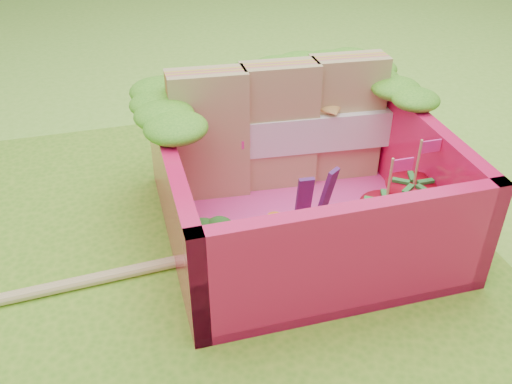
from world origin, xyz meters
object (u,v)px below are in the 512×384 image
object	(u,v)px
broccoli	(215,249)
strawberry_left	(383,224)
bento_box	(300,181)
chopsticks	(8,298)
sandwich_stack	(280,127)
strawberry_right	(410,207)

from	to	relation	value
broccoli	strawberry_left	size ratio (longest dim) A/B	0.68
bento_box	broccoli	bearing A→B (deg)	-145.58
broccoli	chopsticks	bearing A→B (deg)	169.64
strawberry_left	broccoli	bearing A→B (deg)	-177.83
sandwich_stack	strawberry_right	world-z (taller)	sandwich_stack
broccoli	strawberry_left	distance (m)	0.80
sandwich_stack	chopsticks	world-z (taller)	sandwich_stack
bento_box	strawberry_left	world-z (taller)	bento_box
sandwich_stack	strawberry_left	bearing A→B (deg)	-66.14
broccoli	chopsticks	xyz separation A→B (m)	(-0.88, 0.16, -0.21)
chopsticks	strawberry_left	bearing A→B (deg)	-4.46
strawberry_left	chopsticks	size ratio (longest dim) A/B	0.24
bento_box	strawberry_right	distance (m)	0.54
chopsticks	broccoli	bearing A→B (deg)	-10.36
strawberry_left	strawberry_right	bearing A→B (deg)	24.21
bento_box	sandwich_stack	world-z (taller)	sandwich_stack
chopsticks	sandwich_stack	bearing A→B (deg)	21.27
sandwich_stack	strawberry_right	bearing A→B (deg)	-51.23
broccoli	chopsticks	distance (m)	0.92
strawberry_left	chopsticks	xyz separation A→B (m)	(-1.68, 0.13, -0.15)
sandwich_stack	broccoli	world-z (taller)	sandwich_stack
strawberry_right	chopsticks	bearing A→B (deg)	178.42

